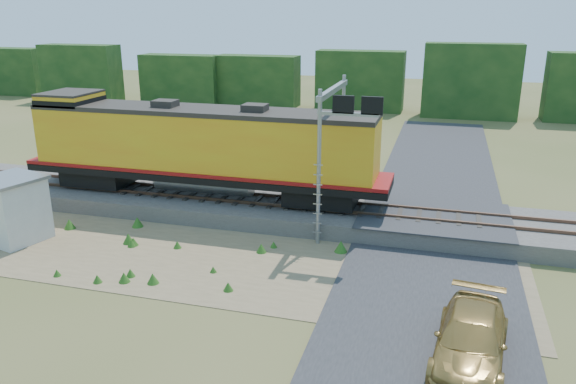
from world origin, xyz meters
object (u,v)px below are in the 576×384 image
(signal_gantry, at_px, (337,121))
(car, at_px, (471,339))
(locomotive, at_px, (197,146))
(shed, at_px, (13,209))

(signal_gantry, bearing_deg, car, -57.98)
(signal_gantry, xyz_separation_m, car, (6.03, -9.64, -4.50))
(signal_gantry, distance_m, car, 12.23)
(car, bearing_deg, signal_gantry, 128.52)
(locomotive, distance_m, car, 17.13)
(shed, distance_m, signal_gantry, 15.25)
(shed, bearing_deg, locomotive, 59.40)
(locomotive, bearing_deg, shed, -135.92)
(locomotive, xyz_separation_m, signal_gantry, (7.39, -0.66, 1.81))
(shed, distance_m, car, 20.21)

